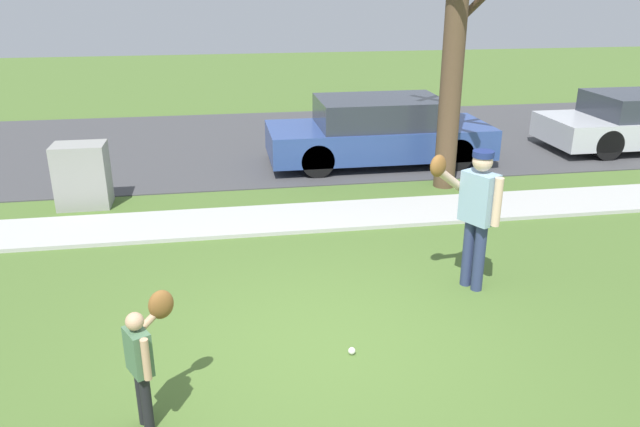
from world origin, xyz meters
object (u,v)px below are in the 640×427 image
object	(u,v)px
person_child	(145,348)
baseball	(352,351)
parked_wagon_blue	(379,132)
street_tree_near	(455,34)
utility_cabinet	(82,176)
person_adult	(475,205)

from	to	relation	value
person_child	baseball	xyz separation A→B (m)	(1.90, 0.70, -0.69)
parked_wagon_blue	street_tree_near	bearing A→B (deg)	-64.07
baseball	utility_cabinet	xyz separation A→B (m)	(-3.48, 5.01, 0.50)
person_child	parked_wagon_blue	size ratio (longest dim) A/B	0.25
street_tree_near	parked_wagon_blue	bearing A→B (deg)	115.93
utility_cabinet	street_tree_near	bearing A→B (deg)	0.28
baseball	parked_wagon_blue	size ratio (longest dim) A/B	0.02
person_adult	parked_wagon_blue	size ratio (longest dim) A/B	0.38
utility_cabinet	parked_wagon_blue	xyz separation A→B (m)	(5.48, 1.72, 0.13)
utility_cabinet	parked_wagon_blue	world-z (taller)	parked_wagon_blue
person_adult	utility_cabinet	size ratio (longest dim) A/B	1.62
parked_wagon_blue	utility_cabinet	bearing A→B (deg)	-162.60
street_tree_near	parked_wagon_blue	size ratio (longest dim) A/B	1.13
person_adult	person_child	xyz separation A→B (m)	(-3.61, -1.88, -0.36)
person_adult	baseball	xyz separation A→B (m)	(-1.72, -1.18, -1.04)
utility_cabinet	parked_wagon_blue	bearing A→B (deg)	17.40
street_tree_near	baseball	bearing A→B (deg)	-119.26
person_adult	person_child	size ratio (longest dim) A/B	1.53
person_child	street_tree_near	distance (m)	7.69
person_adult	utility_cabinet	distance (m)	6.47
person_adult	parked_wagon_blue	world-z (taller)	person_adult
street_tree_near	parked_wagon_blue	xyz separation A→B (m)	(-0.82, 1.69, -2.04)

